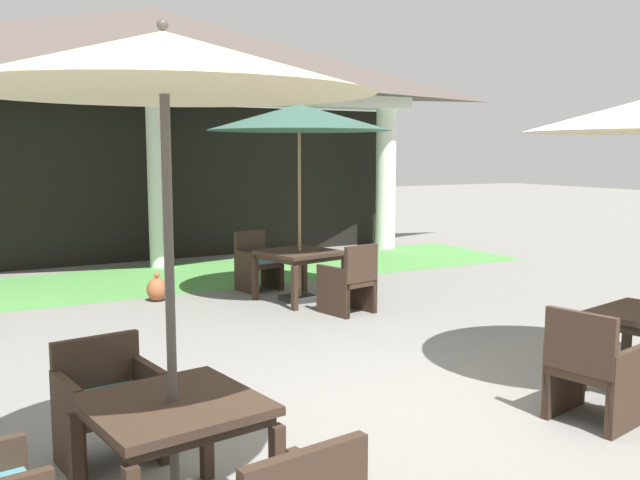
# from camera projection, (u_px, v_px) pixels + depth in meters

# --- Properties ---
(ground_plane) EXTENTS (60.00, 60.00, 0.00)m
(ground_plane) POSITION_uv_depth(u_px,v_px,m) (455.00, 412.00, 5.63)
(ground_plane) COLOR gray
(background_pavilion) EXTENTS (11.00, 2.85, 4.55)m
(background_pavilion) POSITION_uv_depth(u_px,v_px,m) (155.00, 68.00, 12.32)
(background_pavilion) COLOR white
(background_pavilion) RESTS_ON ground
(lawn_strip) EXTENTS (12.80, 2.75, 0.01)m
(lawn_strip) POSITION_uv_depth(u_px,v_px,m) (183.00, 277.00, 11.65)
(lawn_strip) COLOR #519347
(lawn_strip) RESTS_ON ground
(patio_table_near_foreground) EXTENTS (1.00, 1.00, 0.73)m
(patio_table_near_foreground) POSITION_uv_depth(u_px,v_px,m) (173.00, 418.00, 3.84)
(patio_table_near_foreground) COLOR #38281E
(patio_table_near_foreground) RESTS_ON ground
(patio_umbrella_near_foreground) EXTENTS (2.21, 2.21, 2.76)m
(patio_umbrella_near_foreground) POSITION_uv_depth(u_px,v_px,m) (164.00, 69.00, 3.60)
(patio_umbrella_near_foreground) COLOR #2D2D2D
(patio_umbrella_near_foreground) RESTS_ON ground
(patio_chair_near_foreground_north) EXTENTS (0.69, 0.60, 0.82)m
(patio_chair_near_foreground_north) POSITION_uv_depth(u_px,v_px,m) (108.00, 405.00, 4.68)
(patio_chair_near_foreground_north) COLOR #38281E
(patio_chair_near_foreground_north) RESTS_ON ground
(patio_chair_mid_left_west) EXTENTS (0.67, 0.68, 0.90)m
(patio_chair_mid_left_west) POSITION_uv_depth(u_px,v_px,m) (593.00, 371.00, 5.37)
(patio_chair_mid_left_west) COLOR #38281E
(patio_chair_mid_left_west) RESTS_ON ground
(patio_table_mid_right) EXTENTS (1.13, 1.13, 0.71)m
(patio_table_mid_right) POSITION_uv_depth(u_px,v_px,m) (300.00, 257.00, 9.75)
(patio_table_mid_right) COLOR #38281E
(patio_table_mid_right) RESTS_ON ground
(patio_umbrella_mid_right) EXTENTS (2.53, 2.53, 2.78)m
(patio_umbrella_mid_right) POSITION_uv_depth(u_px,v_px,m) (299.00, 119.00, 9.51)
(patio_umbrella_mid_right) COLOR #2D2D2D
(patio_umbrella_mid_right) RESTS_ON ground
(patio_chair_mid_right_south) EXTENTS (0.65, 0.68, 0.91)m
(patio_chair_mid_right_south) POSITION_uv_depth(u_px,v_px,m) (349.00, 282.00, 9.02)
(patio_chair_mid_right_south) COLOR #38281E
(patio_chair_mid_right_south) RESTS_ON ground
(patio_chair_mid_right_north) EXTENTS (0.65, 0.62, 0.88)m
(patio_chair_mid_right_north) POSITION_uv_depth(u_px,v_px,m) (258.00, 264.00, 10.54)
(patio_chair_mid_right_north) COLOR #38281E
(patio_chair_mid_right_north) RESTS_ON ground
(terracotta_urn) EXTENTS (0.29, 0.29, 0.41)m
(terracotta_urn) POSITION_uv_depth(u_px,v_px,m) (157.00, 289.00, 9.77)
(terracotta_urn) COLOR #9E5633
(terracotta_urn) RESTS_ON ground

